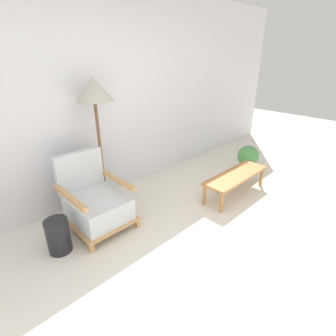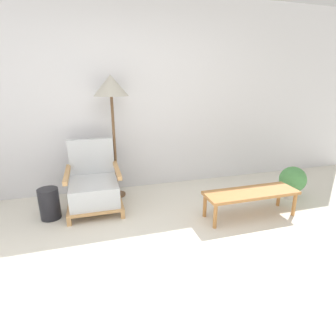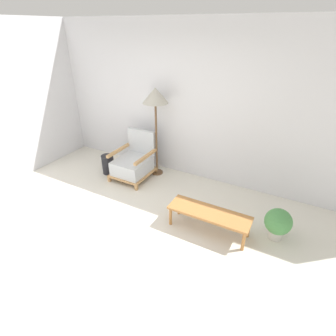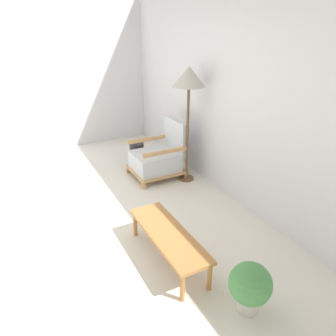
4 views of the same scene
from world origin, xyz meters
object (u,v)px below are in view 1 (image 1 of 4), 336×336
object	(u,v)px
floor_lamp	(94,95)
vase	(58,236)
coffee_table	(236,177)
armchair	(95,202)
potted_plant	(248,157)

from	to	relation	value
floor_lamp	vase	size ratio (longest dim) A/B	4.41
coffee_table	floor_lamp	bearing A→B (deg)	143.82
floor_lamp	coffee_table	xyz separation A→B (m)	(1.47, -1.07, -1.17)
armchair	vase	distance (m)	0.55
coffee_table	potted_plant	world-z (taller)	potted_plant
armchair	floor_lamp	bearing A→B (deg)	44.95
potted_plant	vase	bearing A→B (deg)	174.13
vase	potted_plant	xyz separation A→B (m)	(3.16, -0.32, 0.07)
coffee_table	vase	size ratio (longest dim) A/B	3.03
potted_plant	coffee_table	bearing A→B (deg)	-160.83
vase	potted_plant	world-z (taller)	potted_plant
armchair	coffee_table	world-z (taller)	armchair
floor_lamp	armchair	bearing A→B (deg)	-135.05
armchair	vase	world-z (taller)	armchair
floor_lamp	potted_plant	world-z (taller)	floor_lamp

